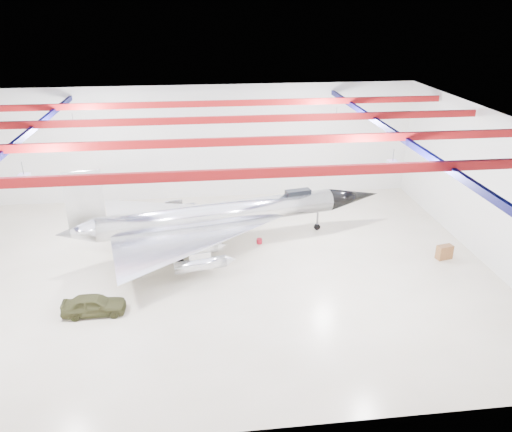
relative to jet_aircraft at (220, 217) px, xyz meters
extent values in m
plane|color=beige|center=(-0.54, -4.24, -2.37)|extent=(40.00, 40.00, 0.00)
plane|color=silver|center=(-0.54, 10.76, 3.13)|extent=(40.00, 0.00, 40.00)
plane|color=silver|center=(19.46, -4.24, 3.13)|extent=(0.00, 30.00, 30.00)
plane|color=#0A0F38|center=(-0.54, -4.24, 8.63)|extent=(40.00, 40.00, 0.00)
cube|color=maroon|center=(-0.54, -13.24, 8.03)|extent=(39.50, 0.25, 0.50)
cube|color=maroon|center=(-0.54, -7.24, 8.03)|extent=(39.50, 0.25, 0.50)
cube|color=maroon|center=(-0.54, -1.24, 8.03)|extent=(39.50, 0.25, 0.50)
cube|color=maroon|center=(-0.54, 4.76, 8.03)|extent=(39.50, 0.25, 0.50)
cube|color=#0B0C47|center=(-12.54, -4.24, 7.73)|extent=(0.25, 29.50, 0.40)
cube|color=#0B0C47|center=(11.46, -4.24, 7.73)|extent=(0.25, 29.50, 0.40)
cube|color=silver|center=(-10.54, -10.24, 7.33)|extent=(0.55, 0.55, 0.25)
cube|color=silver|center=(9.46, -10.24, 7.33)|extent=(0.55, 0.55, 0.25)
cube|color=silver|center=(-10.54, 1.76, 7.33)|extent=(0.55, 0.55, 0.25)
cube|color=silver|center=(9.46, 1.76, 7.33)|extent=(0.55, 0.55, 0.25)
cylinder|color=silver|center=(0.05, 0.01, 0.27)|extent=(18.89, 5.69, 1.89)
cone|color=black|center=(11.61, 2.41, 0.27)|extent=(5.01, 2.81, 1.89)
cone|color=silver|center=(-10.59, -2.20, 0.27)|extent=(3.16, 2.43, 1.89)
cube|color=silver|center=(-9.66, -2.01, 2.73)|extent=(2.61, 0.65, 4.25)
cube|color=black|center=(6.53, 1.36, 1.27)|extent=(2.19, 1.16, 0.47)
cylinder|color=silver|center=(-1.67, -5.65, -1.05)|extent=(3.69, 1.56, 0.85)
cylinder|color=silver|center=(-2.15, -3.34, -1.05)|extent=(3.69, 1.56, 0.85)
cylinder|color=silver|center=(-3.30, 2.21, -1.05)|extent=(3.69, 1.56, 0.85)
cylinder|color=silver|center=(-3.78, 4.52, -1.05)|extent=(3.69, 1.56, 0.85)
cylinder|color=#59595B|center=(8.38, 1.74, -1.52)|extent=(0.17, 0.17, 1.70)
cylinder|color=black|center=(8.38, 1.74, -2.11)|extent=(0.56, 0.31, 0.53)
cylinder|color=#59595B|center=(-3.17, -3.07, -1.52)|extent=(0.17, 0.17, 1.70)
cylinder|color=black|center=(-3.17, -3.07, -2.11)|extent=(0.56, 0.31, 0.53)
cylinder|color=#59595B|center=(-4.13, 1.55, -1.52)|extent=(0.17, 0.17, 1.70)
cylinder|color=black|center=(-4.13, 1.55, -2.11)|extent=(0.56, 0.31, 0.53)
imported|color=#3A3A1D|center=(-8.38, -8.83, -1.70)|extent=(3.95, 1.63, 1.34)
cube|color=brown|center=(16.80, -4.49, -1.82)|extent=(1.29, 0.83, 1.09)
cube|color=#A81024|center=(-1.98, 4.63, -2.19)|extent=(0.60, 0.53, 0.35)
cylinder|color=#59595B|center=(-1.42, -0.75, -2.13)|extent=(0.64, 0.64, 0.49)
cube|color=olive|center=(0.25, 4.15, -2.16)|extent=(0.64, 0.52, 0.43)
cube|color=#59595B|center=(-5.97, 3.96, -2.24)|extent=(0.40, 0.32, 0.27)
cylinder|color=#A81024|center=(3.13, -0.27, -2.16)|extent=(0.47, 0.47, 0.41)
cylinder|color=#59595B|center=(2.22, 3.90, -2.17)|extent=(0.49, 0.49, 0.39)
camera|label=1|loc=(-1.43, -36.19, 15.82)|focal=35.00mm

